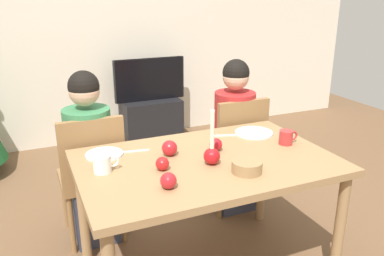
# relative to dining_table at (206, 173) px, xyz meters

# --- Properties ---
(back_wall) EXTENTS (6.40, 0.10, 2.60)m
(back_wall) POSITION_rel_dining_table_xyz_m (0.00, 2.60, 0.63)
(back_wall) COLOR beige
(back_wall) RESTS_ON ground
(dining_table) EXTENTS (1.40, 0.90, 0.75)m
(dining_table) POSITION_rel_dining_table_xyz_m (0.00, 0.00, 0.00)
(dining_table) COLOR #99754C
(dining_table) RESTS_ON ground
(chair_left) EXTENTS (0.40, 0.40, 0.90)m
(chair_left) POSITION_rel_dining_table_xyz_m (-0.53, 0.61, -0.15)
(chair_left) COLOR olive
(chair_left) RESTS_ON ground
(chair_right) EXTENTS (0.40, 0.40, 0.90)m
(chair_right) POSITION_rel_dining_table_xyz_m (0.53, 0.61, -0.15)
(chair_right) COLOR olive
(chair_right) RESTS_ON ground
(person_left_child) EXTENTS (0.30, 0.30, 1.17)m
(person_left_child) POSITION_rel_dining_table_xyz_m (-0.53, 0.64, -0.10)
(person_left_child) COLOR #33384C
(person_left_child) RESTS_ON ground
(person_right_child) EXTENTS (0.30, 0.30, 1.17)m
(person_right_child) POSITION_rel_dining_table_xyz_m (0.53, 0.64, -0.10)
(person_right_child) COLOR #33384C
(person_right_child) RESTS_ON ground
(tv_stand) EXTENTS (0.64, 0.40, 0.48)m
(tv_stand) POSITION_rel_dining_table_xyz_m (0.41, 2.30, -0.43)
(tv_stand) COLOR black
(tv_stand) RESTS_ON ground
(tv) EXTENTS (0.79, 0.05, 0.46)m
(tv) POSITION_rel_dining_table_xyz_m (0.41, 2.30, 0.04)
(tv) COLOR black
(tv) RESTS_ON tv_stand
(candle_centerpiece) EXTENTS (0.09, 0.09, 0.30)m
(candle_centerpiece) POSITION_rel_dining_table_xyz_m (-0.00, -0.07, 0.15)
(candle_centerpiece) COLOR red
(candle_centerpiece) RESTS_ON dining_table
(plate_left) EXTENTS (0.21, 0.21, 0.01)m
(plate_left) POSITION_rel_dining_table_xyz_m (-0.50, 0.28, 0.09)
(plate_left) COLOR silver
(plate_left) RESTS_ON dining_table
(plate_right) EXTENTS (0.24, 0.24, 0.01)m
(plate_right) POSITION_rel_dining_table_xyz_m (0.46, 0.26, 0.09)
(plate_right) COLOR silver
(plate_right) RESTS_ON dining_table
(mug_left) EXTENTS (0.13, 0.09, 0.09)m
(mug_left) POSITION_rel_dining_table_xyz_m (-0.55, 0.07, 0.13)
(mug_left) COLOR white
(mug_left) RESTS_ON dining_table
(mug_right) EXTENTS (0.12, 0.08, 0.09)m
(mug_right) POSITION_rel_dining_table_xyz_m (0.54, 0.02, 0.13)
(mug_right) COLOR #B72D2D
(mug_right) RESTS_ON dining_table
(fork_left) EXTENTS (0.18, 0.04, 0.01)m
(fork_left) POSITION_rel_dining_table_xyz_m (-0.34, 0.27, 0.09)
(fork_left) COLOR silver
(fork_left) RESTS_ON dining_table
(fork_right) EXTENTS (0.18, 0.07, 0.01)m
(fork_right) POSITION_rel_dining_table_xyz_m (0.29, 0.28, 0.09)
(fork_right) COLOR silver
(fork_right) RESTS_ON dining_table
(bowl_walnuts) EXTENTS (0.16, 0.16, 0.06)m
(bowl_walnuts) POSITION_rel_dining_table_xyz_m (0.12, -0.23, 0.11)
(bowl_walnuts) COLOR #99754C
(bowl_walnuts) RESTS_ON dining_table
(apple_near_candle) EXTENTS (0.07, 0.07, 0.07)m
(apple_near_candle) POSITION_rel_dining_table_xyz_m (-0.27, -0.03, 0.12)
(apple_near_candle) COLOR red
(apple_near_candle) RESTS_ON dining_table
(apple_by_left_plate) EXTENTS (0.09, 0.09, 0.09)m
(apple_by_left_plate) POSITION_rel_dining_table_xyz_m (-0.17, 0.14, 0.13)
(apple_by_left_plate) COLOR red
(apple_by_left_plate) RESTS_ON dining_table
(apple_by_right_mug) EXTENTS (0.08, 0.08, 0.08)m
(apple_by_right_mug) POSITION_rel_dining_table_xyz_m (-0.31, -0.23, 0.12)
(apple_by_right_mug) COLOR red
(apple_by_right_mug) RESTS_ON dining_table
(apple_far_edge) EXTENTS (0.07, 0.07, 0.07)m
(apple_far_edge) POSITION_rel_dining_table_xyz_m (0.11, 0.10, 0.12)
(apple_far_edge) COLOR red
(apple_far_edge) RESTS_ON dining_table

